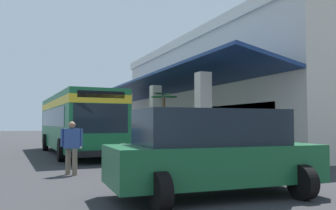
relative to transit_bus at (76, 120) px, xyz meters
name	(u,v)px	position (x,y,z in m)	size (l,w,h in m)	color
ground	(186,147)	(-2.62, 7.84, -1.85)	(120.00, 120.00, 0.00)	#2D2D30
curb_strip	(123,148)	(-2.26, 3.25, -1.79)	(27.86, 0.50, 0.12)	#9E998E
plaza_building	(250,95)	(-2.26, 12.88, 1.92)	(23.51, 14.70, 7.54)	beige
transit_bus	(76,120)	(0.00, 0.00, 0.00)	(11.30, 3.10, 3.34)	#196638
parked_suv_green	(213,151)	(12.70, 1.27, -0.84)	(2.85, 4.88, 1.97)	#195933
pedestrian	(72,145)	(8.00, -1.26, -0.89)	(0.42, 0.69, 1.71)	#726651
potted_palm	(164,140)	(2.07, 4.29, -1.07)	(1.76, 1.53, 3.30)	#4C4742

